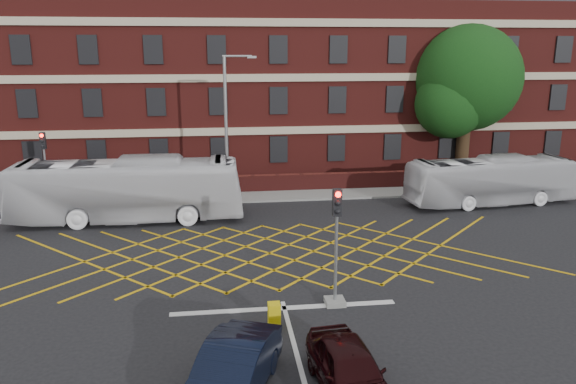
{
  "coord_description": "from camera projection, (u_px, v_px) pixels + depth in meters",
  "views": [
    {
      "loc": [
        -2.19,
        -21.54,
        8.96
      ],
      "look_at": [
        0.78,
        1.5,
        2.95
      ],
      "focal_mm": 35.0,
      "sensor_mm": 36.0,
      "label": 1
    }
  ],
  "objects": [
    {
      "name": "ground",
      "position": [
        274.0,
        270.0,
        23.2
      ],
      "size": [
        120.0,
        120.0,
        0.0
      ],
      "primitive_type": "plane",
      "color": "black",
      "rests_on": "ground"
    },
    {
      "name": "victorian_building",
      "position": [
        247.0,
        62.0,
        42.39
      ],
      "size": [
        51.0,
        12.17,
        20.4
      ],
      "color": "maroon",
      "rests_on": "ground"
    },
    {
      "name": "boundary_wall",
      "position": [
        253.0,
        184.0,
        35.55
      ],
      "size": [
        56.0,
        0.5,
        1.1
      ],
      "primitive_type": "cube",
      "color": "#531816",
      "rests_on": "ground"
    },
    {
      "name": "far_pavement",
      "position": [
        254.0,
        195.0,
        34.71
      ],
      "size": [
        60.0,
        3.0,
        0.12
      ],
      "primitive_type": "cube",
      "color": "slate",
      "rests_on": "ground"
    },
    {
      "name": "box_junction_hatching",
      "position": [
        269.0,
        253.0,
        25.12
      ],
      "size": [
        8.22,
        8.22,
        0.02
      ],
      "primitive_type": "cube",
      "rotation": [
        0.0,
        0.0,
        0.79
      ],
      "color": "#CC990C",
      "rests_on": "ground"
    },
    {
      "name": "stop_line",
      "position": [
        284.0,
        308.0,
        19.84
      ],
      "size": [
        8.0,
        0.3,
        0.02
      ],
      "primitive_type": "cube",
      "color": "silver",
      "rests_on": "ground"
    },
    {
      "name": "bus_left",
      "position": [
        127.0,
        190.0,
        29.48
      ],
      "size": [
        12.13,
        3.04,
        3.37
      ],
      "primitive_type": "imported",
      "rotation": [
        0.0,
        0.0,
        1.55
      ],
      "color": "silver",
      "rests_on": "ground"
    },
    {
      "name": "bus_right",
      "position": [
        490.0,
        181.0,
        32.69
      ],
      "size": [
        10.21,
        3.29,
        2.8
      ],
      "primitive_type": "imported",
      "rotation": [
        0.0,
        0.0,
        1.67
      ],
      "color": "silver",
      "rests_on": "ground"
    },
    {
      "name": "car_navy",
      "position": [
        232.0,
        372.0,
        14.6
      ],
      "size": [
        3.11,
        4.82,
        1.5
      ],
      "primitive_type": "imported",
      "rotation": [
        0.0,
        0.0,
        -0.37
      ],
      "color": "black",
      "rests_on": "ground"
    },
    {
      "name": "car_maroon",
      "position": [
        350.0,
        370.0,
        14.8
      ],
      "size": [
        2.02,
        4.2,
        1.39
      ],
      "primitive_type": "imported",
      "rotation": [
        0.0,
        0.0,
        0.1
      ],
      "color": "black",
      "rests_on": "ground"
    },
    {
      "name": "deciduous_tree",
      "position": [
        467.0,
        86.0,
        38.31
      ],
      "size": [
        7.5,
        7.2,
        10.51
      ],
      "color": "black",
      "rests_on": "ground"
    },
    {
      "name": "traffic_light_near",
      "position": [
        336.0,
        258.0,
        19.7
      ],
      "size": [
        0.7,
        0.7,
        4.27
      ],
      "color": "slate",
      "rests_on": "ground"
    },
    {
      "name": "traffic_light_far",
      "position": [
        47.0,
        176.0,
        32.34
      ],
      "size": [
        0.7,
        0.7,
        4.27
      ],
      "color": "slate",
      "rests_on": "ground"
    },
    {
      "name": "street_lamp",
      "position": [
        228.0,
        157.0,
        31.81
      ],
      "size": [
        2.25,
        1.0,
        8.54
      ],
      "color": "slate",
      "rests_on": "ground"
    },
    {
      "name": "direction_signs",
      "position": [
        24.0,
        181.0,
        32.79
      ],
      "size": [
        1.1,
        0.16,
        2.2
      ],
      "color": "gray",
      "rests_on": "ground"
    },
    {
      "name": "utility_cabinet",
      "position": [
        274.0,
        315.0,
        18.42
      ],
      "size": [
        0.4,
        0.41,
        0.84
      ],
      "primitive_type": "cube",
      "color": "#D6BB0C",
      "rests_on": "ground"
    }
  ]
}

